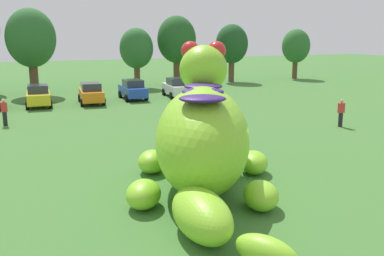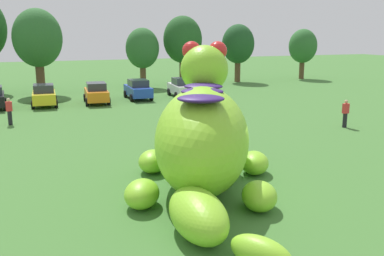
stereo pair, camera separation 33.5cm
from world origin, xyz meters
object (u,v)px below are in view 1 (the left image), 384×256
object	(u,v)px
car_white	(177,87)
giant_inflatable_creature	(203,138)
car_yellow	(38,96)
spectator_near_inflatable	(4,112)
car_orange	(91,93)
car_blue	(133,89)
spectator_mid_field	(341,113)

from	to	relation	value
car_white	giant_inflatable_creature	bearing A→B (deg)	-108.34
car_white	car_yellow	bearing A→B (deg)	-177.10
spectator_near_inflatable	giant_inflatable_creature	bearing A→B (deg)	-65.37
car_yellow	car_white	world-z (taller)	same
car_orange	car_blue	distance (m)	3.89
giant_inflatable_creature	car_orange	bearing A→B (deg)	90.98
car_blue	car_white	world-z (taller)	same
giant_inflatable_creature	car_orange	distance (m)	21.61
car_orange	giant_inflatable_creature	bearing A→B (deg)	-89.02
car_orange	spectator_mid_field	bearing A→B (deg)	-49.79
car_white	spectator_mid_field	distance (m)	16.50
giant_inflatable_creature	spectator_mid_field	distance (m)	13.99
spectator_near_inflatable	car_blue	bearing A→B (deg)	36.51
spectator_near_inflatable	spectator_mid_field	size ratio (longest dim) A/B	1.00
car_blue	car_white	size ratio (longest dim) A/B	0.98
car_yellow	spectator_near_inflatable	distance (m)	7.24
spectator_mid_field	car_yellow	bearing A→B (deg)	137.79
giant_inflatable_creature	car_blue	xyz separation A→B (m)	(3.40, 22.56, -1.10)
spectator_near_inflatable	spectator_mid_field	distance (m)	20.88
car_blue	car_white	bearing A→B (deg)	-2.49
car_orange	spectator_mid_field	distance (m)	19.59
spectator_mid_field	car_orange	bearing A→B (deg)	130.21
car_blue	spectator_mid_field	bearing A→B (deg)	-60.89
car_orange	car_blue	xyz separation A→B (m)	(3.77, 0.98, 0.00)
giant_inflatable_creature	car_orange	size ratio (longest dim) A/B	2.53
car_orange	car_blue	size ratio (longest dim) A/B	1.02
car_yellow	car_blue	xyz separation A→B (m)	(7.84, 0.78, 0.00)
car_yellow	car_orange	xyz separation A→B (m)	(4.07, -0.21, 0.00)
giant_inflatable_creature	car_yellow	xyz separation A→B (m)	(-4.44, 21.78, -1.10)
spectator_mid_field	giant_inflatable_creature	bearing A→B (deg)	-151.68
car_blue	spectator_near_inflatable	xyz separation A→B (m)	(-10.26, -7.59, -0.01)
car_yellow	car_white	xyz separation A→B (m)	(11.86, 0.60, 0.00)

